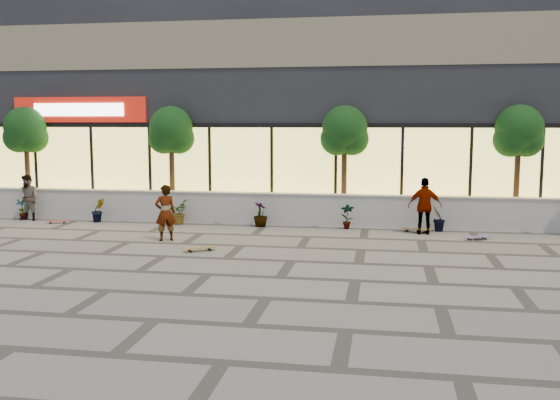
% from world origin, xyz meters
% --- Properties ---
extents(ground, '(80.00, 80.00, 0.00)m').
position_xyz_m(ground, '(0.00, 0.00, 0.00)').
color(ground, gray).
rests_on(ground, ground).
extents(planter_wall, '(22.00, 0.42, 1.04)m').
position_xyz_m(planter_wall, '(0.00, 7.00, 0.52)').
color(planter_wall, beige).
rests_on(planter_wall, ground).
extents(retail_building, '(24.00, 9.17, 8.50)m').
position_xyz_m(retail_building, '(-0.00, 12.49, 4.25)').
color(retail_building, '#222227').
rests_on(retail_building, ground).
extents(shrub_a, '(0.43, 0.29, 0.81)m').
position_xyz_m(shrub_a, '(-8.50, 6.45, 0.41)').
color(shrub_a, black).
rests_on(shrub_a, ground).
extents(shrub_b, '(0.57, 0.57, 0.81)m').
position_xyz_m(shrub_b, '(-5.70, 6.45, 0.41)').
color(shrub_b, black).
rests_on(shrub_b, ground).
extents(shrub_c, '(0.68, 0.77, 0.81)m').
position_xyz_m(shrub_c, '(-2.90, 6.45, 0.41)').
color(shrub_c, black).
rests_on(shrub_c, ground).
extents(shrub_d, '(0.64, 0.64, 0.81)m').
position_xyz_m(shrub_d, '(-0.10, 6.45, 0.41)').
color(shrub_d, black).
rests_on(shrub_d, ground).
extents(shrub_e, '(0.46, 0.35, 0.81)m').
position_xyz_m(shrub_e, '(2.70, 6.45, 0.41)').
color(shrub_e, black).
rests_on(shrub_e, ground).
extents(shrub_f, '(0.55, 0.57, 0.81)m').
position_xyz_m(shrub_f, '(5.50, 6.45, 0.41)').
color(shrub_f, black).
rests_on(shrub_f, ground).
extents(tree_west, '(1.60, 1.50, 3.92)m').
position_xyz_m(tree_west, '(-9.00, 7.70, 2.99)').
color(tree_west, '#4F311C').
rests_on(tree_west, ground).
extents(tree_midwest, '(1.60, 1.50, 3.92)m').
position_xyz_m(tree_midwest, '(-3.50, 7.70, 2.99)').
color(tree_midwest, '#4F311C').
rests_on(tree_midwest, ground).
extents(tree_mideast, '(1.60, 1.50, 3.92)m').
position_xyz_m(tree_mideast, '(2.50, 7.70, 2.99)').
color(tree_mideast, '#4F311C').
rests_on(tree_mideast, ground).
extents(tree_east, '(1.60, 1.50, 3.92)m').
position_xyz_m(tree_east, '(8.00, 7.70, 2.99)').
color(tree_east, '#4F311C').
rests_on(tree_east, ground).
extents(skater_center, '(0.70, 0.63, 1.61)m').
position_xyz_m(skater_center, '(-2.30, 3.64, 0.80)').
color(skater_center, white).
rests_on(skater_center, ground).
extents(skater_left, '(0.85, 0.71, 1.58)m').
position_xyz_m(skater_left, '(-8.16, 6.30, 0.79)').
color(skater_left, '#888357').
rests_on(skater_left, ground).
extents(skater_right_near, '(1.02, 0.47, 1.72)m').
position_xyz_m(skater_right_near, '(5.05, 5.91, 0.86)').
color(skater_right_near, white).
rests_on(skater_right_near, ground).
extents(skateboard_center, '(0.84, 0.65, 0.10)m').
position_xyz_m(skateboard_center, '(-0.90, 2.38, 0.09)').
color(skateboard_center, olive).
rests_on(skateboard_center, ground).
extents(skateboard_left, '(0.72, 0.41, 0.08)m').
position_xyz_m(skateboard_left, '(-6.92, 5.93, 0.07)').
color(skateboard_left, red).
rests_on(skateboard_left, ground).
extents(skateboard_right_near, '(0.90, 0.51, 0.11)m').
position_xyz_m(skateboard_right_near, '(4.80, 6.20, 0.09)').
color(skateboard_right_near, olive).
rests_on(skateboard_right_near, ground).
extents(skateboard_right_far, '(0.79, 0.52, 0.09)m').
position_xyz_m(skateboard_right_far, '(6.50, 5.27, 0.08)').
color(skateboard_right_far, '#695399').
rests_on(skateboard_right_far, ground).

